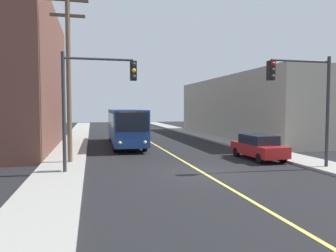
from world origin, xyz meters
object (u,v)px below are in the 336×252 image
(city_bus, at_px, (125,125))
(traffic_signal_right_corner, at_px, (304,90))
(parked_car_red, at_px, (258,147))
(utility_pole_near, at_px, (68,68))
(fire_hydrant, at_px, (273,147))
(traffic_signal_left_corner, at_px, (95,90))

(city_bus, xyz_separation_m, traffic_signal_right_corner, (8.10, -13.66, 2.49))
(city_bus, bearing_deg, parked_car_red, -52.08)
(city_bus, distance_m, utility_pole_near, 10.46)
(city_bus, height_order, fire_hydrant, city_bus)
(parked_car_red, distance_m, fire_hydrant, 2.34)
(utility_pole_near, relative_size, traffic_signal_left_corner, 1.69)
(city_bus, relative_size, parked_car_red, 2.74)
(utility_pole_near, bearing_deg, fire_hydrant, 1.23)
(utility_pole_near, bearing_deg, city_bus, 64.37)
(traffic_signal_left_corner, relative_size, traffic_signal_right_corner, 1.00)
(city_bus, xyz_separation_m, fire_hydrant, (9.54, -8.46, -1.23))
(utility_pole_near, xyz_separation_m, fire_hydrant, (13.74, 0.29, -5.13))
(utility_pole_near, bearing_deg, parked_car_red, -5.12)
(parked_car_red, distance_m, traffic_signal_right_corner, 5.19)
(city_bus, height_order, utility_pole_near, utility_pole_near)
(city_bus, xyz_separation_m, parked_car_red, (7.64, -9.81, -0.98))
(traffic_signal_right_corner, relative_size, fire_hydrant, 7.14)
(utility_pole_near, bearing_deg, traffic_signal_left_corner, -64.51)
(utility_pole_near, height_order, traffic_signal_right_corner, utility_pole_near)
(traffic_signal_right_corner, height_order, fire_hydrant, traffic_signal_right_corner)
(city_bus, relative_size, utility_pole_near, 1.21)
(traffic_signal_left_corner, bearing_deg, city_bus, 77.07)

